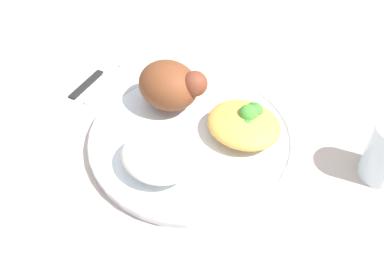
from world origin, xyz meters
name	(u,v)px	position (x,y,z in m)	size (l,w,h in m)	color
ground_plane	(192,142)	(0.00, 0.00, 0.00)	(2.00, 2.00, 0.00)	#C5ADA2
plate	(192,137)	(0.00, 0.00, 0.01)	(0.30, 0.30, 0.02)	silver
roasted_chicken	(171,85)	(-0.06, 0.03, 0.06)	(0.11, 0.08, 0.07)	brown
rice_pile	(160,156)	(0.00, -0.07, 0.04)	(0.10, 0.09, 0.04)	silver
mac_cheese_with_broccoli	(245,122)	(0.06, 0.05, 0.04)	(0.11, 0.10, 0.04)	gold
fork	(114,76)	(-0.20, 0.04, 0.00)	(0.04, 0.14, 0.01)	#B2B2B7
knife	(98,73)	(-0.23, 0.03, 0.00)	(0.04, 0.19, 0.01)	black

